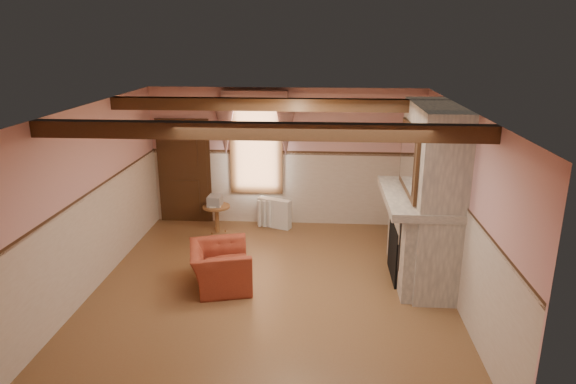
# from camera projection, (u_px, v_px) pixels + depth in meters

# --- Properties ---
(floor) EXTENTS (5.50, 6.00, 0.01)m
(floor) POSITION_uv_depth(u_px,v_px,m) (272.00, 289.00, 7.97)
(floor) COLOR brown
(floor) RESTS_ON ground
(ceiling) EXTENTS (5.50, 6.00, 0.01)m
(ceiling) POSITION_uv_depth(u_px,v_px,m) (270.00, 108.00, 7.14)
(ceiling) COLOR silver
(ceiling) RESTS_ON wall_back
(wall_back) EXTENTS (5.50, 0.02, 2.80)m
(wall_back) POSITION_uv_depth(u_px,v_px,m) (286.00, 157.00, 10.42)
(wall_back) COLOR #D69894
(wall_back) RESTS_ON floor
(wall_front) EXTENTS (5.50, 0.02, 2.80)m
(wall_front) POSITION_uv_depth(u_px,v_px,m) (237.00, 307.00, 4.69)
(wall_front) COLOR #D69894
(wall_front) RESTS_ON floor
(wall_left) EXTENTS (0.02, 6.00, 2.80)m
(wall_left) POSITION_uv_depth(u_px,v_px,m) (90.00, 200.00, 7.74)
(wall_left) COLOR #D69894
(wall_left) RESTS_ON floor
(wall_right) EXTENTS (0.02, 6.00, 2.80)m
(wall_right) POSITION_uv_depth(u_px,v_px,m) (461.00, 208.00, 7.37)
(wall_right) COLOR #D69894
(wall_right) RESTS_ON floor
(wainscot) EXTENTS (5.50, 6.00, 1.50)m
(wainscot) POSITION_uv_depth(u_px,v_px,m) (271.00, 244.00, 7.75)
(wainscot) COLOR beige
(wainscot) RESTS_ON floor
(chair_rail) EXTENTS (5.50, 6.00, 0.08)m
(chair_rail) POSITION_uv_depth(u_px,v_px,m) (271.00, 197.00, 7.53)
(chair_rail) COLOR black
(chair_rail) RESTS_ON wainscot
(firebox) EXTENTS (0.20, 0.95, 0.90)m
(firebox) POSITION_uv_depth(u_px,v_px,m) (398.00, 251.00, 8.27)
(firebox) COLOR black
(firebox) RESTS_ON floor
(armchair) EXTENTS (1.13, 1.23, 0.67)m
(armchair) POSITION_uv_depth(u_px,v_px,m) (220.00, 267.00, 7.96)
(armchair) COLOR maroon
(armchair) RESTS_ON floor
(side_table) EXTENTS (0.63, 0.63, 0.55)m
(side_table) POSITION_uv_depth(u_px,v_px,m) (217.00, 219.00, 10.21)
(side_table) COLOR brown
(side_table) RESTS_ON floor
(book_stack) EXTENTS (0.27, 0.33, 0.20)m
(book_stack) POSITION_uv_depth(u_px,v_px,m) (215.00, 201.00, 10.12)
(book_stack) COLOR #B7AD8C
(book_stack) RESTS_ON side_table
(radiator) EXTENTS (0.72, 0.44, 0.60)m
(radiator) POSITION_uv_depth(u_px,v_px,m) (274.00, 213.00, 10.47)
(radiator) COLOR white
(radiator) RESTS_ON floor
(bowl) EXTENTS (0.35, 0.35, 0.09)m
(bowl) POSITION_uv_depth(u_px,v_px,m) (417.00, 189.00, 8.06)
(bowl) COLOR brown
(bowl) RESTS_ON mantel
(mantel_clock) EXTENTS (0.14, 0.24, 0.20)m
(mantel_clock) POSITION_uv_depth(u_px,v_px,m) (410.00, 174.00, 8.71)
(mantel_clock) COLOR black
(mantel_clock) RESTS_ON mantel
(oil_lamp) EXTENTS (0.11, 0.11, 0.28)m
(oil_lamp) POSITION_uv_depth(u_px,v_px,m) (413.00, 176.00, 8.44)
(oil_lamp) COLOR #B47B32
(oil_lamp) RESTS_ON mantel
(candle_red) EXTENTS (0.06, 0.06, 0.16)m
(candle_red) POSITION_uv_depth(u_px,v_px,m) (424.00, 197.00, 7.53)
(candle_red) COLOR #9C2613
(candle_red) RESTS_ON mantel
(jar_yellow) EXTENTS (0.06, 0.06, 0.12)m
(jar_yellow) POSITION_uv_depth(u_px,v_px,m) (424.00, 199.00, 7.52)
(jar_yellow) COLOR yellow
(jar_yellow) RESTS_ON mantel
(fireplace) EXTENTS (0.85, 2.00, 2.80)m
(fireplace) POSITION_uv_depth(u_px,v_px,m) (430.00, 195.00, 7.96)
(fireplace) COLOR gray
(fireplace) RESTS_ON floor
(mantel) EXTENTS (1.05, 2.05, 0.12)m
(mantel) POSITION_uv_depth(u_px,v_px,m) (418.00, 197.00, 7.99)
(mantel) COLOR gray
(mantel) RESTS_ON fireplace
(overmantel_mirror) EXTENTS (0.06, 1.44, 1.04)m
(overmantel_mirror) POSITION_uv_depth(u_px,v_px,m) (409.00, 159.00, 7.82)
(overmantel_mirror) COLOR silver
(overmantel_mirror) RESTS_ON fireplace
(door) EXTENTS (1.10, 0.10, 2.10)m
(door) POSITION_uv_depth(u_px,v_px,m) (185.00, 173.00, 10.60)
(door) COLOR black
(door) RESTS_ON floor
(window) EXTENTS (1.06, 0.08, 2.02)m
(window) POSITION_uv_depth(u_px,v_px,m) (256.00, 145.00, 10.35)
(window) COLOR white
(window) RESTS_ON wall_back
(window_drapes) EXTENTS (1.30, 0.14, 1.40)m
(window_drapes) POSITION_uv_depth(u_px,v_px,m) (255.00, 116.00, 10.09)
(window_drapes) COLOR gray
(window_drapes) RESTS_ON wall_back
(ceiling_beam_front) EXTENTS (5.50, 0.18, 0.20)m
(ceiling_beam_front) POSITION_uv_depth(u_px,v_px,m) (259.00, 131.00, 6.03)
(ceiling_beam_front) COLOR black
(ceiling_beam_front) RESTS_ON ceiling
(ceiling_beam_back) EXTENTS (5.50, 0.18, 0.20)m
(ceiling_beam_back) POSITION_uv_depth(u_px,v_px,m) (277.00, 105.00, 8.32)
(ceiling_beam_back) COLOR black
(ceiling_beam_back) RESTS_ON ceiling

